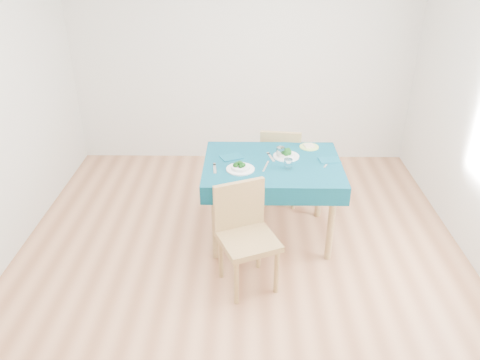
{
  "coord_description": "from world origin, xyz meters",
  "views": [
    {
      "loc": [
        0.05,
        -3.18,
        2.54
      ],
      "look_at": [
        0.0,
        0.0,
        0.85
      ],
      "focal_mm": 35.0,
      "sensor_mm": 36.0,
      "label": 1
    }
  ],
  "objects_px": {
    "chair_far": "(280,158)",
    "side_plate": "(309,147)",
    "table": "(271,200)",
    "bowl_far": "(286,153)",
    "chair_near": "(248,231)",
    "bowl_near": "(240,166)"
  },
  "relations": [
    {
      "from": "bowl_near",
      "to": "side_plate",
      "type": "xyz_separation_m",
      "value": [
        0.64,
        0.48,
        -0.03
      ]
    },
    {
      "from": "bowl_far",
      "to": "chair_near",
      "type": "bearing_deg",
      "value": -112.14
    },
    {
      "from": "chair_near",
      "to": "chair_far",
      "type": "height_order",
      "value": "chair_near"
    },
    {
      "from": "table",
      "to": "chair_near",
      "type": "bearing_deg",
      "value": -106.62
    },
    {
      "from": "chair_far",
      "to": "bowl_far",
      "type": "bearing_deg",
      "value": 97.36
    },
    {
      "from": "chair_near",
      "to": "bowl_far",
      "type": "relative_size",
      "value": 4.46
    },
    {
      "from": "chair_far",
      "to": "table",
      "type": "bearing_deg",
      "value": 86.27
    },
    {
      "from": "bowl_near",
      "to": "chair_far",
      "type": "bearing_deg",
      "value": 63.42
    },
    {
      "from": "chair_near",
      "to": "side_plate",
      "type": "bearing_deg",
      "value": 38.29
    },
    {
      "from": "table",
      "to": "chair_near",
      "type": "relative_size",
      "value": 1.14
    },
    {
      "from": "chair_near",
      "to": "side_plate",
      "type": "height_order",
      "value": "chair_near"
    },
    {
      "from": "table",
      "to": "bowl_far",
      "type": "distance_m",
      "value": 0.45
    },
    {
      "from": "bowl_near",
      "to": "bowl_far",
      "type": "bearing_deg",
      "value": 32.96
    },
    {
      "from": "bowl_far",
      "to": "side_plate",
      "type": "xyz_separation_m",
      "value": [
        0.23,
        0.21,
        -0.03
      ]
    },
    {
      "from": "table",
      "to": "chair_far",
      "type": "relative_size",
      "value": 1.2
    },
    {
      "from": "chair_near",
      "to": "table",
      "type": "bearing_deg",
      "value": 50.26
    },
    {
      "from": "chair_far",
      "to": "bowl_far",
      "type": "xyz_separation_m",
      "value": [
        0.01,
        -0.53,
        0.3
      ]
    },
    {
      "from": "chair_near",
      "to": "bowl_near",
      "type": "distance_m",
      "value": 0.63
    },
    {
      "from": "table",
      "to": "chair_far",
      "type": "distance_m",
      "value": 0.68
    },
    {
      "from": "chair_far",
      "to": "side_plate",
      "type": "xyz_separation_m",
      "value": [
        0.24,
        -0.32,
        0.27
      ]
    },
    {
      "from": "table",
      "to": "bowl_far",
      "type": "relative_size",
      "value": 5.09
    },
    {
      "from": "bowl_near",
      "to": "bowl_far",
      "type": "xyz_separation_m",
      "value": [
        0.41,
        0.26,
        -0.0
      ]
    }
  ]
}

